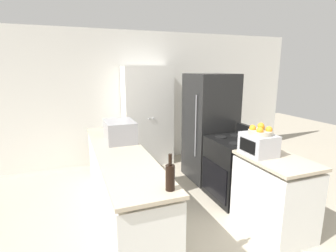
% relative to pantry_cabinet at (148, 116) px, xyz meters
% --- Properties ---
extents(wall_back, '(7.00, 0.06, 2.60)m').
position_rel_pantry_cabinet_xyz_m(wall_back, '(-0.07, 0.28, 0.33)').
color(wall_back, white).
rests_on(wall_back, ground_plane).
extents(counter_left, '(0.60, 2.75, 0.90)m').
position_rel_pantry_cabinet_xyz_m(counter_left, '(-0.88, -1.76, -0.53)').
color(counter_left, silver).
rests_on(counter_left, ground_plane).
extents(counter_right, '(0.60, 0.89, 0.90)m').
position_rel_pantry_cabinet_xyz_m(counter_right, '(0.73, -2.69, -0.53)').
color(counter_right, silver).
rests_on(counter_right, ground_plane).
extents(pantry_cabinet, '(0.94, 0.48, 1.93)m').
position_rel_pantry_cabinet_xyz_m(pantry_cabinet, '(0.00, 0.00, 0.00)').
color(pantry_cabinet, white).
rests_on(pantry_cabinet, ground_plane).
extents(stove, '(0.66, 0.74, 1.06)m').
position_rel_pantry_cabinet_xyz_m(stove, '(0.75, -1.85, -0.51)').
color(stove, black).
rests_on(stove, ground_plane).
extents(refrigerator, '(0.73, 0.76, 1.81)m').
position_rel_pantry_cabinet_xyz_m(refrigerator, '(0.79, -1.06, -0.06)').
color(refrigerator, black).
rests_on(refrigerator, ground_plane).
extents(microwave, '(0.40, 0.52, 0.29)m').
position_rel_pantry_cabinet_xyz_m(microwave, '(-0.80, -1.36, 0.08)').
color(microwave, '#939399').
rests_on(microwave, counter_left).
extents(wine_bottle, '(0.08, 0.08, 0.32)m').
position_rel_pantry_cabinet_xyz_m(wine_bottle, '(-0.69, -2.99, 0.05)').
color(wine_bottle, black).
rests_on(wine_bottle, counter_left).
extents(toaster_oven, '(0.32, 0.39, 0.25)m').
position_rel_pantry_cabinet_xyz_m(toaster_oven, '(0.62, -2.50, 0.05)').
color(toaster_oven, '#B2B2B7').
rests_on(toaster_oven, counter_right).
extents(fruit_bowl, '(0.28, 0.28, 0.14)m').
position_rel_pantry_cabinet_xyz_m(fruit_bowl, '(0.62, -2.52, 0.22)').
color(fruit_bowl, '#B2A893').
rests_on(fruit_bowl, toaster_oven).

